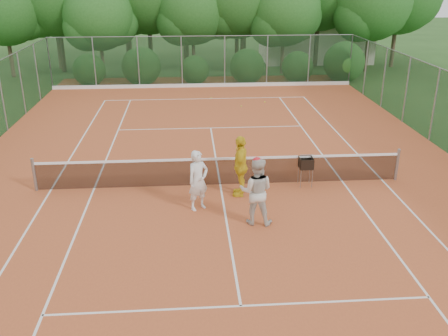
{
  "coord_description": "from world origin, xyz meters",
  "views": [
    {
      "loc": [
        -1.0,
        -15.06,
        6.63
      ],
      "look_at": [
        0.03,
        -1.2,
        1.1
      ],
      "focal_mm": 40.0,
      "sensor_mm": 36.0,
      "label": 1
    }
  ],
  "objects_px": {
    "player_white": "(198,180)",
    "ball_hopper": "(306,163)",
    "player_center_grp": "(256,191)",
    "player_yellow": "(241,166)"
  },
  "relations": [
    {
      "from": "player_yellow",
      "to": "ball_hopper",
      "type": "height_order",
      "value": "player_yellow"
    },
    {
      "from": "player_center_grp",
      "to": "ball_hopper",
      "type": "xyz_separation_m",
      "value": [
        1.97,
        2.47,
        -0.2
      ]
    },
    {
      "from": "player_white",
      "to": "player_center_grp",
      "type": "height_order",
      "value": "player_center_grp"
    },
    {
      "from": "player_white",
      "to": "player_yellow",
      "type": "bearing_deg",
      "value": 1.67
    },
    {
      "from": "player_center_grp",
      "to": "ball_hopper",
      "type": "relative_size",
      "value": 2.02
    },
    {
      "from": "player_center_grp",
      "to": "player_yellow",
      "type": "height_order",
      "value": "player_center_grp"
    },
    {
      "from": "player_center_grp",
      "to": "player_yellow",
      "type": "distance_m",
      "value": 1.92
    },
    {
      "from": "player_white",
      "to": "ball_hopper",
      "type": "height_order",
      "value": "player_white"
    },
    {
      "from": "player_white",
      "to": "player_yellow",
      "type": "height_order",
      "value": "player_yellow"
    },
    {
      "from": "player_center_grp",
      "to": "player_yellow",
      "type": "xyz_separation_m",
      "value": [
        -0.23,
        1.91,
        0.0
      ]
    }
  ]
}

